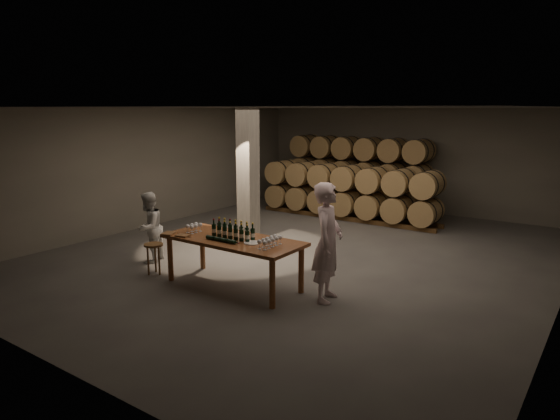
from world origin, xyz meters
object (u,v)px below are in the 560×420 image
Objects in this scene: notebook_near at (183,235)px; stool at (154,249)px; bottle_cluster at (233,232)px; person_man at (328,242)px; person_woman at (149,227)px; plate at (252,243)px; tasting_table at (233,244)px.

notebook_near is 0.38× the size of stool.
notebook_near reaches higher than stool.
stool is (-1.70, -0.38, -0.52)m from bottle_cluster.
notebook_near is 2.68m from person_man.
person_woman is at bearing 144.74° from stool.
bottle_cluster is 1.82m from stool.
bottle_cluster is 1.77m from person_man.
notebook_near is at bearing 48.60° from person_woman.
plate is (0.50, -0.08, -0.11)m from bottle_cluster.
person_woman reaches higher than bottle_cluster.
person_man is at bearing 13.05° from tasting_table.
tasting_table is at bearing 15.97° from notebook_near.
bottle_cluster reaches higher than stool.
tasting_table is 1.78m from stool.
person_woman is (-2.40, 0.12, -0.05)m from tasting_table.
person_man reaches higher than bottle_cluster.
person_man is (1.72, 0.40, 0.21)m from tasting_table.
notebook_near is (-0.84, -0.41, 0.12)m from tasting_table.
stool is 0.41× the size of person_woman.
plate is 1.31m from person_man.
bottle_cluster is 0.58× the size of person_woman.
person_man is 1.35× the size of person_woman.
person_man reaches higher than person_woman.
person_woman reaches higher than notebook_near.
plate is at bearing 63.90° from person_woman.
person_man is (1.22, 0.46, 0.10)m from plate.
plate is 1.29× the size of notebook_near.
plate is 0.15× the size of person_man.
person_man is (2.56, 0.81, 0.09)m from notebook_near.
plate is 1.38m from notebook_near.
bottle_cluster is 0.94m from notebook_near.
person_man is at bearing 12.58° from bottle_cluster.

